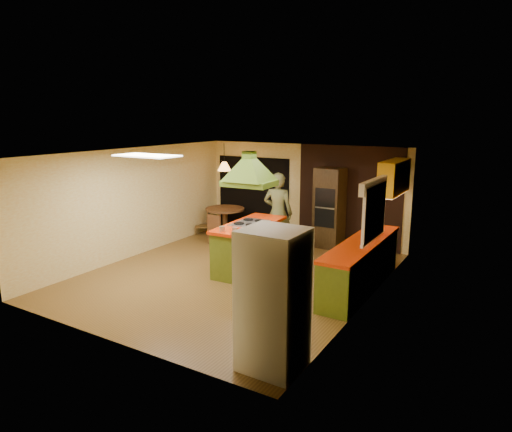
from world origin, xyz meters
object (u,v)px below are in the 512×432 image
Objects in this scene: refrigerator at (273,300)px; wall_oven at (329,208)px; canister_large at (370,228)px; man at (278,213)px; dining_table at (225,217)px; kitchen_island at (250,246)px.

wall_oven is (-1.50, 5.60, 0.06)m from refrigerator.
canister_large is at bearing 89.98° from refrigerator.
man is at bearing 118.10° from refrigerator.
canister_large is at bearing -15.82° from dining_table.
dining_table is 4.50m from canister_large.
refrigerator is at bearing 107.56° from man.
kitchen_island is 1.97× the size of dining_table.
dining_table is 4.55× the size of canister_large.
kitchen_island is at bearing -162.69° from canister_large.
canister_large is at bearing 14.34° from kitchen_island.
dining_table is at bearing 130.54° from refrigerator.
kitchen_island is 8.96× the size of canister_large.
kitchen_island is 1.43m from man.
canister_large is at bearing -45.15° from wall_oven.
kitchen_island reaches higher than dining_table.
canister_large is (1.54, -1.72, 0.05)m from wall_oven.
refrigerator is at bearing -50.09° from dining_table.
kitchen_island is at bearing -104.96° from wall_oven.
refrigerator is 0.94× the size of wall_oven.
wall_oven is at bearing -137.68° from man.
wall_oven reaches higher than canister_large.
refrigerator is at bearing -56.92° from kitchen_island.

